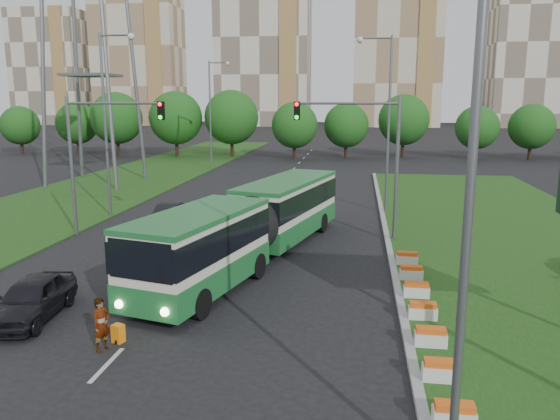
% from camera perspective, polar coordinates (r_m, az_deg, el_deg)
% --- Properties ---
extents(ground, '(360.00, 360.00, 0.00)m').
position_cam_1_polar(ground, '(22.04, -3.61, -9.26)').
color(ground, black).
rests_on(ground, ground).
extents(grass_median, '(14.00, 60.00, 0.15)m').
position_cam_1_polar(grass_median, '(30.49, 24.54, -4.26)').
color(grass_median, '#1B4614').
rests_on(grass_median, ground).
extents(median_kerb, '(0.30, 60.00, 0.18)m').
position_cam_1_polar(median_kerb, '(29.26, 11.36, -4.03)').
color(median_kerb, '#959595').
rests_on(median_kerb, ground).
extents(left_verge, '(12.00, 110.00, 0.10)m').
position_cam_1_polar(left_verge, '(50.95, -17.92, 2.14)').
color(left_verge, '#1B4614').
rests_on(left_verge, ground).
extents(lane_markings, '(0.20, 100.00, 0.01)m').
position_cam_1_polar(lane_markings, '(41.56, -2.10, 0.63)').
color(lane_markings, '#BBBBB4').
rests_on(lane_markings, ground).
extents(flower_planters, '(1.10, 13.70, 0.60)m').
position_cam_1_polar(flower_planters, '(20.30, 14.69, -10.11)').
color(flower_planters, silver).
rests_on(flower_planters, grass_median).
extents(traffic_mast_median, '(5.76, 0.32, 8.00)m').
position_cam_1_polar(traffic_mast_median, '(30.28, 9.13, 6.68)').
color(traffic_mast_median, slate).
rests_on(traffic_mast_median, ground).
extents(traffic_mast_left, '(5.76, 0.32, 8.00)m').
position_cam_1_polar(traffic_mast_left, '(32.73, -18.61, 6.58)').
color(traffic_mast_left, slate).
rests_on(traffic_mast_left, ground).
extents(street_lamps, '(36.00, 60.00, 12.00)m').
position_cam_1_polar(street_lamps, '(31.09, -5.46, 8.10)').
color(street_lamps, slate).
rests_on(street_lamps, ground).
extents(tree_line, '(120.00, 8.00, 9.00)m').
position_cam_1_polar(tree_line, '(75.47, 12.60, 8.65)').
color(tree_line, '#194813').
rests_on(tree_line, ground).
extents(apartment_tower_west, '(26.00, 15.00, 48.00)m').
position_cam_1_polar(apartment_tower_west, '(184.45, -14.57, 16.10)').
color(apartment_tower_west, beige).
rests_on(apartment_tower_west, ground).
extents(apartment_tower_cwest, '(28.00, 15.00, 52.00)m').
position_cam_1_polar(apartment_tower_cwest, '(173.63, -1.73, 17.43)').
color(apartment_tower_cwest, beige).
rests_on(apartment_tower_cwest, ground).
extents(apartment_tower_ceast, '(25.00, 15.00, 50.00)m').
position_cam_1_polar(apartment_tower_ceast, '(171.39, 12.19, 16.93)').
color(apartment_tower_ceast, beige).
rests_on(apartment_tower_ceast, ground).
extents(apartment_tower_east, '(27.00, 15.00, 47.00)m').
position_cam_1_polar(apartment_tower_east, '(178.28, 25.58, 15.39)').
color(apartment_tower_east, beige).
rests_on(apartment_tower_east, ground).
extents(midrise_west, '(22.00, 14.00, 36.00)m').
position_cam_1_polar(midrise_west, '(197.27, -22.79, 13.52)').
color(midrise_west, beige).
rests_on(midrise_west, ground).
extents(articulated_bus, '(2.84, 18.20, 3.00)m').
position_cam_1_polar(articulated_bus, '(26.71, -3.12, -1.44)').
color(articulated_bus, silver).
rests_on(articulated_bus, ground).
extents(car_left_near, '(2.28, 4.68, 1.54)m').
position_cam_1_polar(car_left_near, '(21.78, -24.48, -8.40)').
color(car_left_near, black).
rests_on(car_left_near, ground).
extents(car_left_far, '(1.37, 3.93, 1.29)m').
position_cam_1_polar(car_left_far, '(35.47, -11.63, -0.41)').
color(car_left_far, black).
rests_on(car_left_far, ground).
extents(pedestrian, '(0.62, 0.74, 1.73)m').
position_cam_1_polar(pedestrian, '(18.35, -18.15, -11.29)').
color(pedestrian, gray).
rests_on(pedestrian, ground).
extents(shopping_trolley, '(0.35, 0.38, 0.61)m').
position_cam_1_polar(shopping_trolley, '(18.97, -16.56, -12.27)').
color(shopping_trolley, orange).
rests_on(shopping_trolley, ground).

